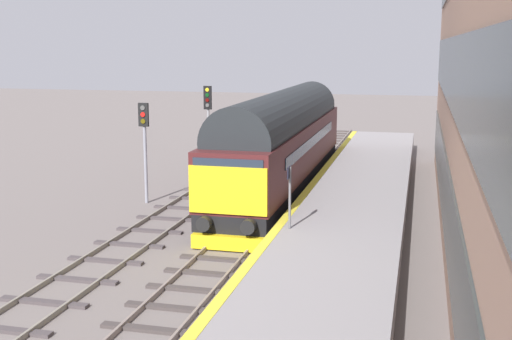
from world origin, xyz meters
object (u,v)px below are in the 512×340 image
Objects in this scene: signal_post_near at (145,139)px; platform_number_sign at (289,188)px; signal_post_mid at (208,115)px; diesel_locomotive at (283,140)px.

platform_number_sign is at bearing -39.12° from signal_post_near.
platform_number_sign is (7.42, -14.72, -0.63)m from signal_post_mid.
signal_post_mid is at bearing 90.00° from signal_post_near.
platform_number_sign is (2.12, -9.19, -0.17)m from diesel_locomotive.
signal_post_near is at bearing -90.00° from signal_post_mid.
signal_post_mid is 2.30× the size of platform_number_sign.
platform_number_sign is at bearing -77.02° from diesel_locomotive.
diesel_locomotive reaches higher than signal_post_near.
signal_post_near is 8.69m from signal_post_mid.
signal_post_near is at bearing -149.18° from diesel_locomotive.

